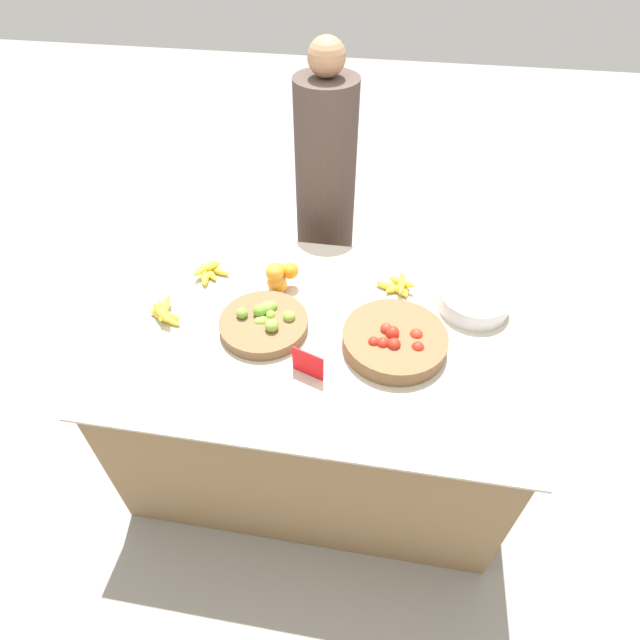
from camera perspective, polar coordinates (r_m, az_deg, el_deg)
ground_plane at (r=2.64m, az=0.00°, el=-13.11°), size 12.00×12.00×0.00m
market_table at (r=2.32m, az=0.00°, el=-7.87°), size 1.63×1.15×0.79m
lime_bowl at (r=2.01m, az=-6.33°, el=-0.27°), size 0.36×0.36×0.09m
tomato_basket at (r=1.95m, az=8.55°, el=-2.30°), size 0.40×0.40×0.10m
orange_pile at (r=2.18m, az=-4.80°, el=4.87°), size 0.14×0.17×0.14m
metal_bowl at (r=2.18m, az=17.16°, el=2.11°), size 0.29×0.29×0.08m
price_sign at (r=1.81m, az=-1.41°, el=-5.03°), size 0.12×0.05×0.12m
banana_bunch_front_center at (r=2.14m, az=-17.46°, el=0.78°), size 0.16×0.17×0.06m
banana_bunch_middle_right at (r=2.31m, az=-12.63°, el=5.47°), size 0.16×0.16×0.05m
banana_bunch_front_right at (r=2.21m, az=8.91°, el=3.89°), size 0.18×0.17×0.06m
vendor_person at (r=2.74m, az=0.60°, el=12.00°), size 0.31×0.31×1.62m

